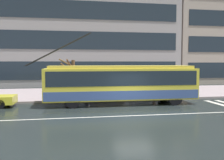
{
  "coord_description": "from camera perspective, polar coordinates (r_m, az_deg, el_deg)",
  "views": [
    {
      "loc": [
        -4.23,
        -15.57,
        3.12
      ],
      "look_at": [
        -0.92,
        2.84,
        1.82
      ],
      "focal_mm": 41.24,
      "sensor_mm": 36.0,
      "label": 1
    }
  ],
  "objects": [
    {
      "name": "sidewalk_slab",
      "position": [
        25.69,
        -0.65,
        -2.84
      ],
      "size": [
        80.0,
        10.0,
        0.14
      ],
      "primitive_type": "cube",
      "color": "gray",
      "rests_on": "ground_plane"
    },
    {
      "name": "crosswalk_stripe_edge_near",
      "position": [
        20.49,
        23.23,
        -5.1
      ],
      "size": [
        0.44,
        4.4,
        0.01
      ],
      "primitive_type": "cube",
      "color": "beige",
      "rests_on": "ground_plane"
    },
    {
      "name": "pedestrian_waiting_by_pole",
      "position": [
        23.1,
        -3.36,
        0.33
      ],
      "size": [
        1.28,
        1.28,
        1.95
      ],
      "color": "navy",
      "rests_on": "sidewalk_slab"
    },
    {
      "name": "lane_centre_line",
      "position": [
        15.3,
        6.12,
        -7.8
      ],
      "size": [
        72.0,
        0.14,
        0.01
      ],
      "primitive_type": "cube",
      "color": "silver",
      "rests_on": "ground_plane"
    },
    {
      "name": "pedestrian_at_shelter",
      "position": [
        21.15,
        -10.33,
        -0.0
      ],
      "size": [
        1.31,
        1.31,
        1.95
      ],
      "color": "black",
      "rests_on": "sidewalk_slab"
    },
    {
      "name": "pedestrian_approaching_curb",
      "position": [
        21.97,
        -5.81,
        0.24
      ],
      "size": [
        0.99,
        0.99,
        1.97
      ],
      "color": "black",
      "rests_on": "sidewalk_slab"
    },
    {
      "name": "pedestrian_walking_past",
      "position": [
        22.97,
        9.19,
        0.47
      ],
      "size": [
        1.22,
        1.22,
        2.01
      ],
      "color": "#5D4F4D",
      "rests_on": "sidewalk_slab"
    },
    {
      "name": "street_tree_bare",
      "position": [
        23.15,
        -8.75,
        1.14
      ],
      "size": [
        2.14,
        1.85,
        3.31
      ],
      "color": "brown",
      "rests_on": "sidewalk_slab"
    },
    {
      "name": "office_tower_corner_left",
      "position": [
        38.82,
        -7.67,
        16.52
      ],
      "size": [
        27.54,
        10.73,
        23.12
      ],
      "color": "#989293",
      "rests_on": "ground_plane"
    },
    {
      "name": "trolleybus",
      "position": [
        19.05,
        2.05,
        -0.67
      ],
      "size": [
        12.38,
        2.66,
        5.25
      ],
      "color": "yellow",
      "rests_on": "ground_plane"
    },
    {
      "name": "bus_shelter",
      "position": [
        22.62,
        -0.46,
        1.36
      ],
      "size": [
        4.2,
        1.58,
        2.64
      ],
      "color": "gray",
      "rests_on": "sidewalk_slab"
    },
    {
      "name": "ground_plane",
      "position": [
        16.44,
        4.94,
        -6.98
      ],
      "size": [
        160.0,
        160.0,
        0.0
      ],
      "primitive_type": "plane",
      "color": "#202727"
    }
  ]
}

